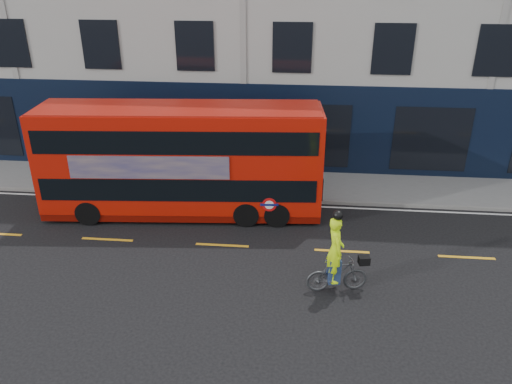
# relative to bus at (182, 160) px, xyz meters

# --- Properties ---
(ground) EXTENTS (120.00, 120.00, 0.00)m
(ground) POSITION_rel_bus_xyz_m (1.77, -3.80, -2.10)
(ground) COLOR black
(ground) RESTS_ON ground
(pavement) EXTENTS (60.00, 3.00, 0.12)m
(pavement) POSITION_rel_bus_xyz_m (1.77, 2.70, -2.04)
(pavement) COLOR gray
(pavement) RESTS_ON ground
(kerb) EXTENTS (60.00, 0.12, 0.13)m
(kerb) POSITION_rel_bus_xyz_m (1.77, 1.20, -2.04)
(kerb) COLOR slate
(kerb) RESTS_ON ground
(road_edge_line) EXTENTS (58.00, 0.10, 0.01)m
(road_edge_line) POSITION_rel_bus_xyz_m (1.77, 0.90, -2.10)
(road_edge_line) COLOR silver
(road_edge_line) RESTS_ON ground
(lane_dashes) EXTENTS (58.00, 0.12, 0.01)m
(lane_dashes) POSITION_rel_bus_xyz_m (1.77, -2.30, -2.10)
(lane_dashes) COLOR gold
(lane_dashes) RESTS_ON ground
(bus) EXTENTS (10.31, 3.05, 4.10)m
(bus) POSITION_rel_bus_xyz_m (0.00, 0.00, 0.00)
(bus) COLOR #BC1407
(bus) RESTS_ON ground
(cyclist) EXTENTS (1.84, 0.83, 2.61)m
(cyclist) POSITION_rel_bus_xyz_m (5.42, -4.48, -1.20)
(cyclist) COLOR #414345
(cyclist) RESTS_ON ground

